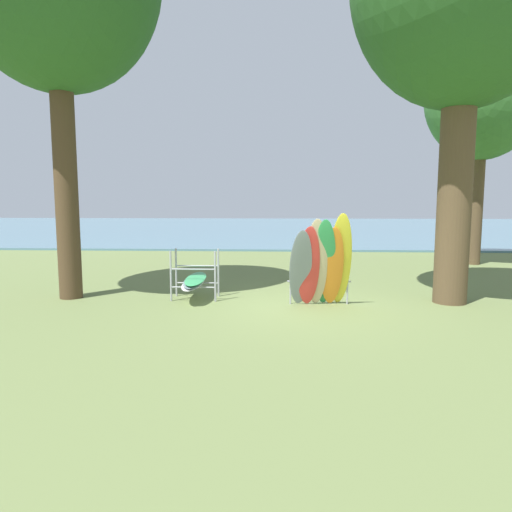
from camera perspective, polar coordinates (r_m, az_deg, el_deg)
name	(u,v)px	position (r m, az deg, el deg)	size (l,w,h in m)	color
ground_plane	(308,309)	(10.92, 6.37, -6.42)	(80.00, 80.00, 0.00)	olive
lake_water	(287,228)	(40.46, 3.81, 3.45)	(80.00, 36.00, 0.10)	slate
tree_mid_behind	(483,96)	(20.24, 25.89, 17.14)	(4.20, 4.20, 8.79)	brown
leaning_board_pile	(321,265)	(11.00, 7.90, -1.04)	(1.53, 0.93, 2.21)	gray
board_storage_rack	(194,280)	(11.96, -7.51, -2.95)	(1.15, 2.13, 1.25)	#9EA0A5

